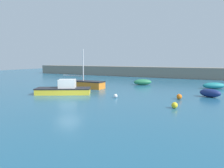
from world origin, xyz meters
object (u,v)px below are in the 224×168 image
object	(u,v)px
cabin_cruiser_white	(64,89)
rowboat_white_midwater	(143,82)
mooring_buoy_white	(116,96)
mooring_buoy_orange	(179,97)
mooring_buoy_yellow	(175,105)
dinghy_near_pier	(210,93)
rowboat_blue_near	(214,86)
sailboat_twin_hulled	(83,84)

from	to	relation	value
cabin_cruiser_white	rowboat_white_midwater	distance (m)	13.39
mooring_buoy_white	mooring_buoy_orange	size ratio (longest dim) A/B	0.75
mooring_buoy_yellow	dinghy_near_pier	bearing A→B (deg)	73.87
mooring_buoy_white	mooring_buoy_yellow	distance (m)	6.63
dinghy_near_pier	mooring_buoy_white	bearing A→B (deg)	43.90
rowboat_white_midwater	dinghy_near_pier	xyz separation A→B (m)	(9.96, -7.01, -0.02)
rowboat_blue_near	mooring_buoy_yellow	xyz separation A→B (m)	(-1.95, -14.46, -0.17)
rowboat_blue_near	mooring_buoy_orange	bearing A→B (deg)	47.70
mooring_buoy_yellow	mooring_buoy_orange	distance (m)	4.29
dinghy_near_pier	mooring_buoy_yellow	xyz separation A→B (m)	(-2.04, -7.06, -0.18)
dinghy_near_pier	mooring_buoy_white	xyz separation A→B (m)	(-8.36, -5.03, -0.23)
rowboat_white_midwater	mooring_buoy_orange	bearing A→B (deg)	94.85
sailboat_twin_hulled	mooring_buoy_yellow	world-z (taller)	sailboat_twin_hulled
cabin_cruiser_white	rowboat_white_midwater	xyz separation A→B (m)	(4.59, 12.58, -0.10)
rowboat_white_midwater	cabin_cruiser_white	bearing A→B (deg)	37.73
rowboat_blue_near	dinghy_near_pier	world-z (taller)	dinghy_near_pier
sailboat_twin_hulled	mooring_buoy_white	xyz separation A→B (m)	(7.44, -4.81, -0.33)
mooring_buoy_white	mooring_buoy_yellow	bearing A→B (deg)	-17.81
dinghy_near_pier	sailboat_twin_hulled	world-z (taller)	sailboat_twin_hulled
cabin_cruiser_white	mooring_buoy_yellow	world-z (taller)	cabin_cruiser_white
rowboat_white_midwater	mooring_buoy_white	size ratio (longest dim) A/B	7.49
rowboat_white_midwater	dinghy_near_pier	distance (m)	12.18
sailboat_twin_hulled	dinghy_near_pier	bearing A→B (deg)	-0.77
rowboat_white_midwater	mooring_buoy_orange	distance (m)	12.31
cabin_cruiser_white	mooring_buoy_yellow	distance (m)	12.60
rowboat_white_midwater	mooring_buoy_yellow	xyz separation A→B (m)	(7.92, -14.07, -0.20)
dinghy_near_pier	sailboat_twin_hulled	distance (m)	15.80
rowboat_blue_near	mooring_buoy_white	size ratio (longest dim) A/B	8.17
sailboat_twin_hulled	mooring_buoy_yellow	xyz separation A→B (m)	(13.76, -6.84, -0.28)
cabin_cruiser_white	mooring_buoy_yellow	size ratio (longest dim) A/B	12.58
dinghy_near_pier	mooring_buoy_orange	xyz separation A→B (m)	(-2.54, -2.80, -0.16)
cabin_cruiser_white	mooring_buoy_orange	bearing A→B (deg)	162.78
rowboat_white_midwater	sailboat_twin_hulled	xyz separation A→B (m)	(-5.84, -7.24, 0.08)
cabin_cruiser_white	rowboat_white_midwater	bearing A→B (deg)	-140.19
sailboat_twin_hulled	cabin_cruiser_white	bearing A→B (deg)	-78.37
rowboat_white_midwater	mooring_buoy_yellow	world-z (taller)	rowboat_white_midwater
rowboat_blue_near	sailboat_twin_hulled	xyz separation A→B (m)	(-15.70, -7.62, 0.11)
rowboat_white_midwater	sailboat_twin_hulled	world-z (taller)	sailboat_twin_hulled
sailboat_twin_hulled	mooring_buoy_white	bearing A→B (deg)	-34.45
rowboat_white_midwater	mooring_buoy_orange	xyz separation A→B (m)	(7.42, -9.82, -0.18)
rowboat_blue_near	cabin_cruiser_white	world-z (taller)	cabin_cruiser_white
sailboat_twin_hulled	mooring_buoy_yellow	distance (m)	15.37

